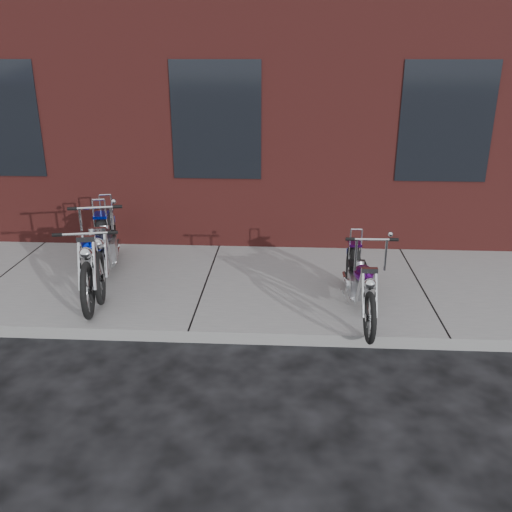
{
  "coord_description": "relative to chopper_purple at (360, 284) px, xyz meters",
  "views": [
    {
      "loc": [
        1.11,
        -5.52,
        3.17
      ],
      "look_at": [
        0.74,
        0.8,
        0.8
      ],
      "focal_mm": 38.0,
      "sensor_mm": 36.0,
      "label": 1
    }
  ],
  "objects": [
    {
      "name": "building_brick",
      "position": [
        -2.04,
        7.35,
        3.48
      ],
      "size": [
        22.0,
        10.0,
        8.0
      ],
      "primitive_type": "cube",
      "color": "maroon",
      "rests_on": "ground"
    },
    {
      "name": "chopper_third",
      "position": [
        -3.49,
        0.93,
        0.06
      ],
      "size": [
        0.77,
        2.36,
        1.22
      ],
      "rotation": [
        0.0,
        0.0,
        -1.34
      ],
      "color": "black",
      "rests_on": "sidewalk"
    },
    {
      "name": "ground",
      "position": [
        -2.04,
        -0.65,
        -0.52
      ],
      "size": [
        120.0,
        120.0,
        0.0
      ],
      "primitive_type": "plane",
      "color": "black",
      "rests_on": "ground"
    },
    {
      "name": "chopper_purple",
      "position": [
        0.0,
        0.0,
        0.0
      ],
      "size": [
        0.5,
        2.05,
        1.15
      ],
      "rotation": [
        0.0,
        0.0,
        -1.55
      ],
      "color": "black",
      "rests_on": "sidewalk"
    },
    {
      "name": "chopper_blue",
      "position": [
        -3.48,
        0.55,
        0.07
      ],
      "size": [
        0.74,
        2.42,
        1.06
      ],
      "rotation": [
        0.0,
        0.0,
        -1.37
      ],
      "color": "black",
      "rests_on": "sidewalk"
    },
    {
      "name": "sidewalk",
      "position": [
        -2.04,
        0.85,
        -0.44
      ],
      "size": [
        22.0,
        3.0,
        0.15
      ],
      "primitive_type": "cube",
      "color": "gray",
      "rests_on": "ground"
    }
  ]
}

